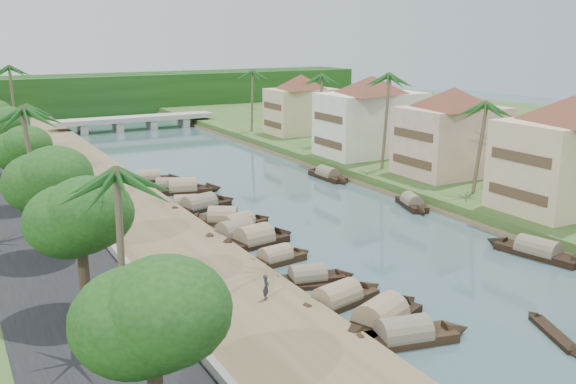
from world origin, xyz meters
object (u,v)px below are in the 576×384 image
sampan_0 (404,336)px  person_near (266,287)px  bridge (135,120)px  sampan_1 (381,319)px  building_near (568,152)px

sampan_0 → person_near: size_ratio=5.38×
bridge → sampan_0: bearing=-95.9°
sampan_1 → person_near: person_near is taller
building_near → sampan_0: bearing=-156.5°
sampan_0 → sampan_1: sampan_1 is taller
sampan_1 → person_near: bearing=112.0°
bridge → building_near: size_ratio=1.89×
sampan_0 → person_near: 8.89m
sampan_1 → sampan_0: bearing=-116.6°
sampan_0 → bridge: bearing=96.0°
person_near → bridge: bearing=29.4°
building_near → person_near: (-32.70, -4.74, -4.79)m
building_near → sampan_1: bearing=-160.6°
building_near → sampan_1: (-27.72, -9.77, -5.96)m
bridge → person_near: bearing=-99.9°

